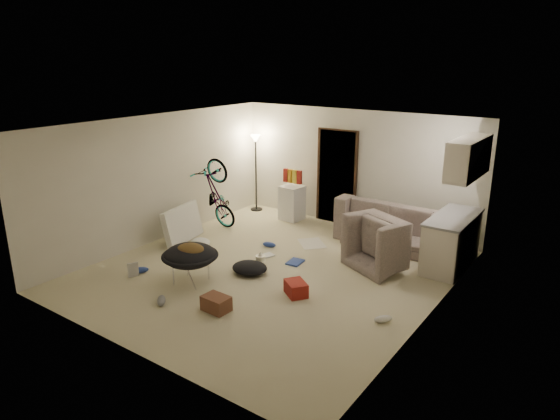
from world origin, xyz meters
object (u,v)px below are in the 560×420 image
Objects in this scene: mini_fridge at (292,203)px; saucer_chair at (190,260)px; tv_box at (182,224)px; drink_case_b at (296,288)px; kitchen_counter at (451,242)px; sofa at (393,228)px; juicer at (261,259)px; floor_lamp at (256,156)px; armchair at (390,247)px; bicycle at (217,209)px; drink_case_a at (216,303)px.

mini_fridge is 3.72m from saucer_chair.
tv_box is 3.23m from drink_case_b.
mini_fridge is 2.05× the size of drink_case_b.
kitchen_counter is 1.34m from sofa.
kitchen_counter is 5.93× the size of juicer.
juicer is (1.00, -2.46, -0.28)m from mini_fridge.
tv_box is at bearing -87.72° from floor_lamp.
bicycle is (-3.87, -0.23, 0.07)m from armchair.
sofa is 5.82× the size of drink_case_b.
tv_box is at bearing -156.47° from drink_case_b.
saucer_chair is (-1.97, -3.58, 0.07)m from sofa.
kitchen_counter is 1.94× the size of mini_fridge.
drink_case_a is 1.04× the size of drink_case_b.
sofa is 4.17m from drink_case_a.
kitchen_counter is 4.26m from drink_case_a.
kitchen_counter is 1.39× the size of tv_box.
mini_fridge is 2.61m from tv_box.
armchair is 3.10m from mini_fridge.
tv_box reaches higher than juicer.
mini_fridge is 0.72× the size of tv_box.
floor_lamp is 3.52m from juicer.
sofa is 2.79m from juicer.
sofa is at bearing 22.00° from tv_box.
bicycle is at bearing -169.91° from kitchen_counter.
drink_case_a is (-1.39, -2.99, -0.23)m from armchair.
floor_lamp is 2.68m from tv_box.
tv_box is 2.01m from juicer.
drink_case_a is at bearing -122.05° from kitchen_counter.
sofa is 2.99m from drink_case_b.
saucer_chair reaches higher than drink_case_b.
mini_fridge is at bearing -2.74° from sofa.
mini_fridge is (1.00, 1.39, -0.03)m from bicycle.
armchair reaches higher than drink_case_a.
bicycle is 2.04× the size of mini_fridge.
bicycle is at bearing -121.64° from mini_fridge.
tv_box is (-3.47, -2.31, 0.04)m from sofa.
mini_fridge is 2.67m from juicer.
floor_lamp is at bearing 178.76° from mini_fridge.
bicycle is at bearing -172.70° from drink_case_b.
bicycle is at bearing -86.16° from floor_lamp.
tv_box reaches higher than drink_case_b.
bicycle is at bearing 19.97° from sofa.
armchair is at bearing 34.76° from juicer.
tv_box is at bearing 147.28° from drink_case_a.
drink_case_b is at bearing -117.55° from bicycle.
bicycle reaches higher than tv_box.
sofa is 4.09m from saucer_chair.
drink_case_b is at bearing 83.36° from sofa.
mini_fridge is (-3.73, 0.55, -0.05)m from kitchen_counter.
bicycle reaches higher than drink_case_b.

